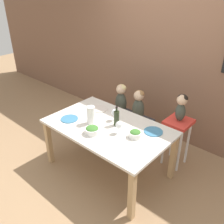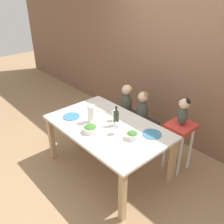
# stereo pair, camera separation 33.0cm
# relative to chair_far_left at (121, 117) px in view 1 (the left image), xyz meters

# --- Properties ---
(ground_plane) EXTENTS (14.00, 14.00, 0.00)m
(ground_plane) POSITION_rel_chair_far_left_xyz_m (0.41, -0.76, -0.40)
(ground_plane) COLOR #9E7A56
(wall_back) EXTENTS (10.00, 0.09, 2.70)m
(wall_back) POSITION_rel_chair_far_left_xyz_m (0.42, 0.64, 0.95)
(wall_back) COLOR brown
(wall_back) RESTS_ON ground_plane
(dining_table) EXTENTS (1.66, 1.04, 0.74)m
(dining_table) POSITION_rel_chair_far_left_xyz_m (0.41, -0.76, 0.26)
(dining_table) COLOR silver
(dining_table) RESTS_ON ground_plane
(chair_far_left) EXTENTS (0.40, 0.43, 0.47)m
(chair_far_left) POSITION_rel_chair_far_left_xyz_m (0.00, 0.00, 0.00)
(chair_far_left) COLOR silver
(chair_far_left) RESTS_ON ground_plane
(chair_far_center) EXTENTS (0.40, 0.43, 0.47)m
(chair_far_center) POSITION_rel_chair_far_left_xyz_m (0.35, 0.00, 0.00)
(chair_far_center) COLOR silver
(chair_far_center) RESTS_ON ground_plane
(chair_right_highchair) EXTENTS (0.34, 0.37, 0.74)m
(chair_right_highchair) POSITION_rel_chair_far_left_xyz_m (1.05, 0.00, 0.18)
(chair_right_highchair) COLOR silver
(chair_right_highchair) RESTS_ON ground_plane
(person_child_left) EXTENTS (0.20, 0.17, 0.52)m
(person_child_left) POSITION_rel_chair_far_left_xyz_m (0.00, 0.00, 0.35)
(person_child_left) COLOR #3D4238
(person_child_left) RESTS_ON chair_far_left
(person_child_center) EXTENTS (0.20, 0.17, 0.52)m
(person_child_center) POSITION_rel_chair_far_left_xyz_m (0.35, 0.00, 0.35)
(person_child_center) COLOR #3D4238
(person_child_center) RESTS_ON chair_far_center
(person_baby_right) EXTENTS (0.14, 0.15, 0.39)m
(person_baby_right) POSITION_rel_chair_far_left_xyz_m (1.05, 0.00, 0.58)
(person_baby_right) COLOR #3D4238
(person_baby_right) RESTS_ON chair_right_highchair
(wine_bottle) EXTENTS (0.07, 0.07, 0.29)m
(wine_bottle) POSITION_rel_chair_far_left_xyz_m (0.48, -0.68, 0.46)
(wine_bottle) COLOR #232D19
(wine_bottle) RESTS_ON dining_table
(paper_towel_roll) EXTENTS (0.11, 0.11, 0.25)m
(paper_towel_roll) POSITION_rel_chair_far_left_xyz_m (0.19, -0.86, 0.47)
(paper_towel_roll) COLOR white
(paper_towel_roll) RESTS_ON dining_table
(wine_glass_near) EXTENTS (0.08, 0.08, 0.17)m
(wine_glass_near) POSITION_rel_chair_far_left_xyz_m (0.63, -0.81, 0.46)
(wine_glass_near) COLOR white
(wine_glass_near) RESTS_ON dining_table
(wine_glass_far) EXTENTS (0.08, 0.08, 0.17)m
(wine_glass_far) POSITION_rel_chair_far_left_xyz_m (0.37, -0.60, 0.46)
(wine_glass_far) COLOR white
(wine_glass_far) RESTS_ON dining_table
(salad_bowl_large) EXTENTS (0.19, 0.19, 0.10)m
(salad_bowl_large) POSITION_rel_chair_far_left_xyz_m (0.38, -1.03, 0.39)
(salad_bowl_large) COLOR white
(salad_bowl_large) RESTS_ON dining_table
(salad_bowl_small) EXTENTS (0.16, 0.16, 0.10)m
(salad_bowl_small) POSITION_rel_chair_far_left_xyz_m (0.85, -0.74, 0.39)
(salad_bowl_small) COLOR white
(salad_bowl_small) RESTS_ON dining_table
(dinner_plate_front_left) EXTENTS (0.24, 0.24, 0.01)m
(dinner_plate_front_left) POSITION_rel_chair_far_left_xyz_m (-0.11, -0.99, 0.35)
(dinner_plate_front_left) COLOR teal
(dinner_plate_front_left) RESTS_ON dining_table
(dinner_plate_back_left) EXTENTS (0.24, 0.24, 0.01)m
(dinner_plate_back_left) POSITION_rel_chair_far_left_xyz_m (-0.01, -0.50, 0.35)
(dinner_plate_back_left) COLOR silver
(dinner_plate_back_left) RESTS_ON dining_table
(dinner_plate_back_right) EXTENTS (0.24, 0.24, 0.01)m
(dinner_plate_back_right) POSITION_rel_chair_far_left_xyz_m (0.95, -0.49, 0.35)
(dinner_plate_back_right) COLOR teal
(dinner_plate_back_right) RESTS_ON dining_table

